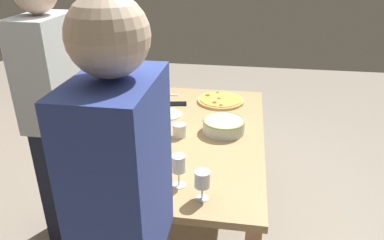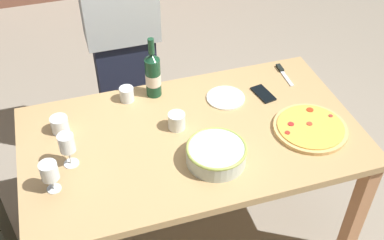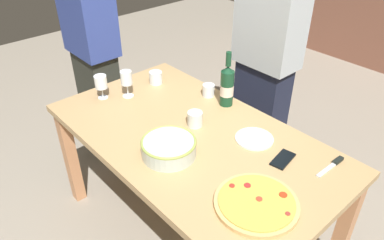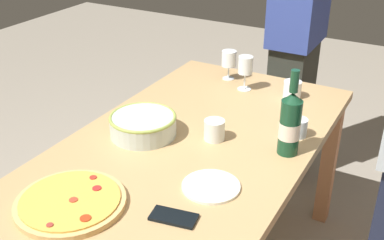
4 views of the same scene
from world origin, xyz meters
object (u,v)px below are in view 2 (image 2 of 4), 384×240
Objects in this scene: pizza_knife at (283,72)px; wine_glass_by_bottle at (49,172)px; serving_bowl at (216,153)px; pizza at (310,128)px; cup_ceramic at (127,94)px; cup_amber at (60,125)px; cell_phone at (263,94)px; wine_bottle at (153,74)px; wine_glass_near_pizza at (67,144)px; person_host at (122,32)px; side_plate at (226,98)px; cup_spare at (177,121)px; dining_table at (192,149)px.

wine_glass_by_bottle is at bearing -159.48° from pizza_knife.
wine_glass_by_bottle is (-0.70, 0.05, 0.05)m from serving_bowl.
pizza is 4.70× the size of cup_ceramic.
serving_bowl is 3.58× the size of cup_ceramic.
cup_amber is (-0.64, 0.41, -0.01)m from serving_bowl.
wine_bottle is at bearing 152.21° from cell_phone.
person_host is at bearing 64.41° from wine_glass_near_pizza.
serving_bowl is 0.45m from side_plate.
pizza is 1.13m from wine_glass_near_pizza.
cup_spare is 0.05× the size of person_host.
pizza is 1.06× the size of wine_bottle.
wine_glass_near_pizza reaches higher than pizza.
person_host is at bearing 54.91° from cup_amber.
person_host is at bearing 63.18° from wine_glass_by_bottle.
dining_table is 5.93× the size of serving_bowl.
pizza is 0.21× the size of person_host.
cup_amber reaches higher than cup_ceramic.
cup_amber is at bearing 79.90° from wine_glass_by_bottle.
cup_amber is (-0.49, -0.15, -0.09)m from wine_bottle.
dining_table is at bearing -139.64° from side_plate.
pizza_knife is at bearing 27.75° from dining_table.
pizza_knife reaches higher than dining_table.
serving_bowl is 1.87× the size of cell_phone.
dining_table is at bearing -75.02° from wine_bottle.
cup_ceramic is at bearing -20.62° from person_host.
wine_bottle is 0.58m from cell_phone.
person_host is at bearing 124.69° from cell_phone.
wine_bottle is 0.45m from person_host.
cup_amber is at bearing -163.27° from wine_bottle.
cup_amber reaches higher than side_plate.
pizza is at bearing -16.90° from cup_amber.
wine_glass_by_bottle is 0.75× the size of side_plate.
wine_glass_near_pizza is at bearing -177.72° from dining_table.
serving_bowl is (-0.50, -0.06, 0.03)m from pizza.
wine_bottle is at bearing 38.95° from wine_glass_near_pizza.
cup_amber is at bearing -46.96° from person_host.
serving_bowl reaches higher than cell_phone.
side_plate is at bearing -16.11° from cup_ceramic.
wine_bottle is at bearing 177.82° from pizza_knife.
wine_bottle is at bearing 2.84° from cup_ceramic.
pizza_knife is at bearing 5.66° from cup_amber.
pizza is (0.55, -0.14, 0.11)m from dining_table.
cup_spare is at bearing -177.25° from cell_phone.
cup_spare is (0.60, 0.22, -0.06)m from wine_glass_by_bottle.
cup_spare is at bearing 20.14° from wine_glass_by_bottle.
dining_table is 0.64m from cup_amber.
cup_spare is (-0.60, 0.21, 0.03)m from pizza.
wine_glass_by_bottle reaches higher than serving_bowl.
cell_phone is (0.20, -0.03, 0.00)m from side_plate.
wine_glass_near_pizza is 1.04m from cell_phone.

